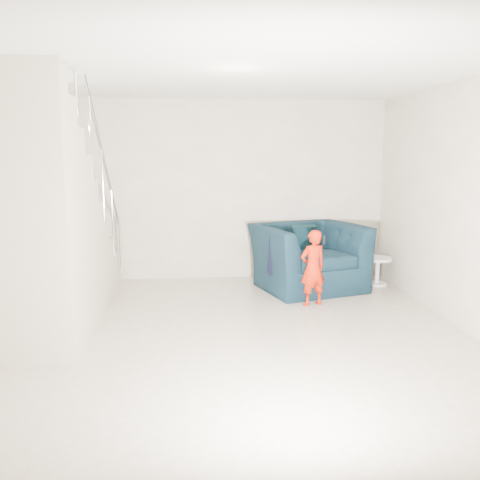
# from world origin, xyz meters

# --- Properties ---
(floor) EXTENTS (5.50, 5.50, 0.00)m
(floor) POSITION_xyz_m (0.00, 0.00, 0.00)
(floor) COLOR gray
(floor) RESTS_ON ground
(ceiling) EXTENTS (5.50, 5.50, 0.00)m
(ceiling) POSITION_xyz_m (0.00, 0.00, 2.70)
(ceiling) COLOR silver
(ceiling) RESTS_ON back_wall
(back_wall) EXTENTS (5.00, 0.00, 5.00)m
(back_wall) POSITION_xyz_m (0.00, 2.75, 1.35)
(back_wall) COLOR #A49686
(back_wall) RESTS_ON floor
(front_wall) EXTENTS (5.00, 0.00, 5.00)m
(front_wall) POSITION_xyz_m (0.00, -2.75, 1.35)
(front_wall) COLOR #A49686
(front_wall) RESTS_ON floor
(right_wall) EXTENTS (0.00, 5.50, 5.50)m
(right_wall) POSITION_xyz_m (2.50, 0.00, 1.35)
(right_wall) COLOR #A49686
(right_wall) RESTS_ON floor
(armchair) EXTENTS (1.70, 1.58, 0.91)m
(armchair) POSITION_xyz_m (1.20, 2.00, 0.46)
(armchair) COLOR black
(armchair) RESTS_ON floor
(toddler) EXTENTS (0.41, 0.33, 0.97)m
(toddler) POSITION_xyz_m (1.07, 1.18, 0.48)
(toddler) COLOR #AB0507
(toddler) RESTS_ON floor
(side_table) EXTENTS (0.41, 0.41, 0.41)m
(side_table) POSITION_xyz_m (2.25, 2.08, 0.28)
(side_table) COLOR silver
(side_table) RESTS_ON floor
(staircase) EXTENTS (1.02, 3.03, 3.62)m
(staircase) POSITION_xyz_m (-2.00, 0.55, 0.95)
(staircase) COLOR #ADA089
(staircase) RESTS_ON floor
(cushion) EXTENTS (0.36, 0.17, 0.36)m
(cushion) POSITION_xyz_m (1.17, 2.27, 0.70)
(cushion) COLOR black
(cushion) RESTS_ON armchair
(throw) EXTENTS (0.05, 0.51, 0.57)m
(throw) POSITION_xyz_m (0.61, 1.89, 0.57)
(throw) COLOR black
(throw) RESTS_ON armchair
(phone) EXTENTS (0.03, 0.05, 0.10)m
(phone) POSITION_xyz_m (1.19, 1.14, 0.84)
(phone) COLOR black
(phone) RESTS_ON toddler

